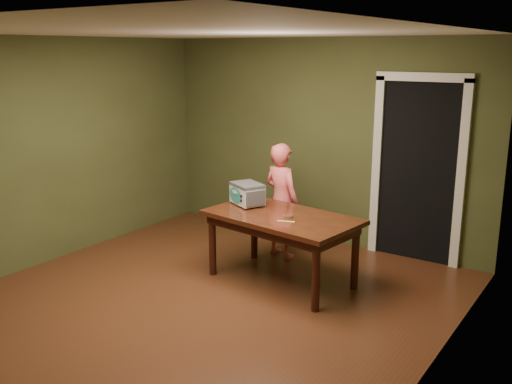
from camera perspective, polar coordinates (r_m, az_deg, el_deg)
floor at (r=5.75m, az=-5.96°, el=-11.23°), size 5.00×5.00×0.00m
room_shell at (r=5.25m, az=-6.43°, el=5.86°), size 4.52×5.02×2.61m
doorway at (r=7.18m, az=16.61°, el=2.30°), size 1.10×0.66×2.25m
dining_table at (r=6.06m, az=2.60°, el=-3.22°), size 1.70×1.09×0.75m
toy_oven at (r=6.38m, az=-0.88°, el=-0.12°), size 0.47×0.41×0.25m
baking_pan at (r=5.94m, az=3.23°, el=-2.45°), size 0.10×0.10×0.02m
spatula at (r=5.79m, az=3.02°, el=-2.96°), size 0.18×0.09×0.01m
child at (r=6.81m, az=2.57°, el=-0.86°), size 0.57×0.44×1.39m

